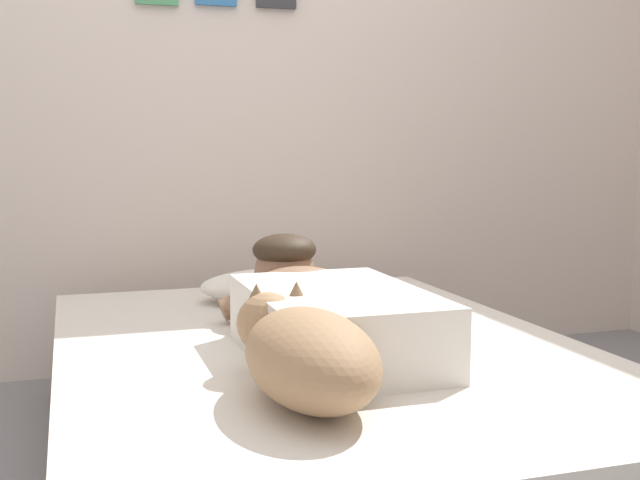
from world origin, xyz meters
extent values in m
cube|color=silver|center=(0.00, 1.38, 1.25)|extent=(4.14, 0.10, 2.50)
cube|color=gray|center=(0.05, 0.14, 0.07)|extent=(1.44, 1.99, 0.15)
cube|color=silver|center=(0.05, 0.14, 0.26)|extent=(1.40, 1.93, 0.23)
ellipsoid|color=white|center=(0.08, 0.78, 0.43)|extent=(0.52, 0.32, 0.11)
cube|color=silver|center=(0.04, -0.03, 0.46)|extent=(0.42, 0.64, 0.18)
ellipsoid|color=#8C664C|center=(0.04, 0.31, 0.48)|extent=(0.32, 0.20, 0.16)
sphere|color=#8C664C|center=(0.04, 0.47, 0.52)|extent=(0.19, 0.19, 0.19)
ellipsoid|color=#332619|center=(0.04, 0.47, 0.59)|extent=(0.20, 0.20, 0.10)
cylinder|color=#8C664C|center=(-0.06, 0.45, 0.45)|extent=(0.23, 0.07, 0.14)
cylinder|color=#8C664C|center=(0.14, 0.45, 0.45)|extent=(0.23, 0.07, 0.14)
ellipsoid|color=#9E7A56|center=(-0.13, -0.35, 0.47)|extent=(0.26, 0.48, 0.20)
sphere|color=#9E7A56|center=(-0.16, -0.09, 0.49)|extent=(0.15, 0.15, 0.15)
cone|color=#7E6145|center=(-0.18, -0.07, 0.56)|extent=(0.05, 0.05, 0.05)
cone|color=#7E6145|center=(-0.08, -0.07, 0.56)|extent=(0.05, 0.05, 0.05)
cylinder|color=white|center=(0.28, 0.58, 0.41)|extent=(0.09, 0.09, 0.07)
torus|color=white|center=(0.34, 0.58, 0.41)|extent=(0.05, 0.01, 0.05)
cube|color=black|center=(-0.11, 0.12, 0.38)|extent=(0.07, 0.14, 0.01)
camera|label=1|loc=(-0.60, -1.89, 0.91)|focal=44.29mm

